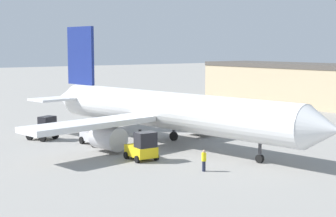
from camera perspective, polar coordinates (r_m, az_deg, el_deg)
The scene contains 6 objects.
ground_plane at distance 50.27m, azimuth 0.00°, elevation -4.12°, with size 400.00×400.00×0.00m, color gray.
airplane at distance 50.43m, azimuth -0.80°, elevation -0.17°, with size 36.71×29.14×11.87m.
ground_crew_worker at distance 39.90m, azimuth 4.00°, elevation -5.70°, with size 0.37×0.37×1.69m.
baggage_tug at distance 54.72m, azimuth -13.59°, elevation -2.22°, with size 3.25×2.99×2.48m.
belt_loader_truck at distance 50.83m, azimuth -7.99°, elevation -2.73°, with size 3.36×1.93×2.53m.
pushback_tug at distance 43.72m, azimuth -2.84°, elevation -4.33°, with size 2.87×2.25×2.47m.
Camera 1 is at (39.67, -29.37, 9.53)m, focal length 55.00 mm.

